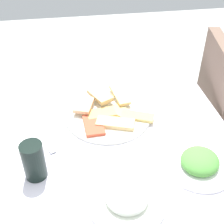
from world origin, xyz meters
TOP-DOWN VIEW (x-y plane):
  - dining_table at (0.00, 0.00)m, footprint 1.00×0.79m
  - pide_platter at (-0.03, -0.02)m, footprint 0.32×0.33m
  - salad_plate_greens at (0.36, -0.03)m, footprint 0.22×0.22m
  - salad_plate_rice at (0.26, 0.22)m, footprint 0.21×0.21m
  - soda_can at (0.22, -0.28)m, footprint 0.08×0.08m
  - paper_napkin at (0.04, -0.28)m, footprint 0.15×0.15m
  - fork at (0.04, -0.29)m, footprint 0.17×0.07m
  - spoon at (0.04, -0.26)m, footprint 0.20×0.08m

SIDE VIEW (x-z plane):
  - dining_table at x=0.00m, z-range 0.26..0.96m
  - paper_napkin at x=0.04m, z-range 0.70..0.70m
  - fork at x=0.04m, z-range 0.70..0.71m
  - spoon at x=0.04m, z-range 0.70..0.71m
  - pide_platter at x=-0.03m, z-range 0.69..0.74m
  - salad_plate_greens at x=0.36m, z-range 0.69..0.74m
  - salad_plate_rice at x=0.26m, z-range 0.69..0.74m
  - soda_can at x=0.22m, z-range 0.70..0.82m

